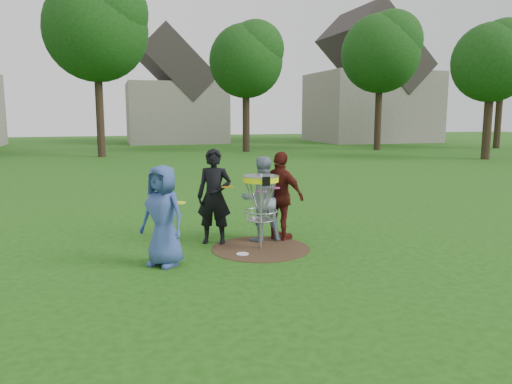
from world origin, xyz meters
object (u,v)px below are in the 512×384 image
object	(u,v)px
player_blue	(163,216)
player_black	(214,197)
player_maroon	(281,196)
player_grey	(261,199)
disc_golf_basket	(261,193)

from	to	relation	value
player_blue	player_black	world-z (taller)	player_black
player_maroon	player_blue	bearing A→B (deg)	78.96
player_black	player_grey	size ratio (longest dim) A/B	1.10
player_grey	player_maroon	world-z (taller)	player_maroon
player_grey	player_maroon	bearing A→B (deg)	175.66
player_blue	player_grey	distance (m)	2.27
disc_golf_basket	player_grey	bearing A→B (deg)	71.81
player_black	disc_golf_basket	size ratio (longest dim) A/B	1.30
player_grey	disc_golf_basket	distance (m)	0.65
player_maroon	player_black	bearing A→B (deg)	51.22
player_blue	player_grey	world-z (taller)	player_blue
disc_golf_basket	player_black	bearing A→B (deg)	138.64
player_black	player_grey	distance (m)	0.92
player_maroon	disc_golf_basket	xyz separation A→B (m)	(-0.58, -0.56, 0.16)
player_blue	player_grey	xyz separation A→B (m)	(1.98, 1.10, -0.00)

